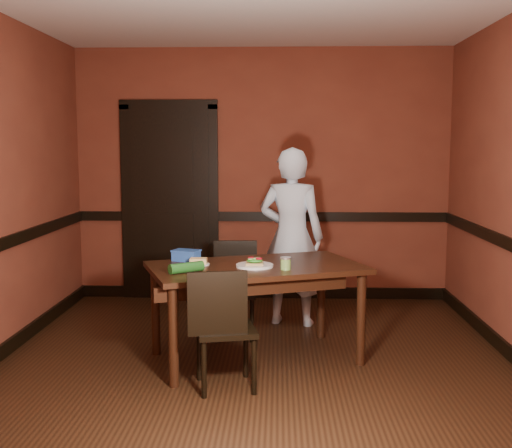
# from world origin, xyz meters

# --- Properties ---
(floor) EXTENTS (4.00, 4.50, 0.01)m
(floor) POSITION_xyz_m (0.00, 0.00, 0.00)
(floor) COLOR black
(floor) RESTS_ON ground
(wall_back) EXTENTS (4.00, 0.02, 2.70)m
(wall_back) POSITION_xyz_m (0.00, 2.25, 1.35)
(wall_back) COLOR brown
(wall_back) RESTS_ON ground
(wall_front) EXTENTS (4.00, 0.02, 2.70)m
(wall_front) POSITION_xyz_m (0.00, -2.25, 1.35)
(wall_front) COLOR brown
(wall_front) RESTS_ON ground
(dado_back) EXTENTS (4.00, 0.03, 0.10)m
(dado_back) POSITION_xyz_m (0.00, 2.23, 0.90)
(dado_back) COLOR black
(dado_back) RESTS_ON ground
(baseboard_back) EXTENTS (4.00, 0.03, 0.12)m
(baseboard_back) POSITION_xyz_m (0.00, 2.23, 0.06)
(baseboard_back) COLOR black
(baseboard_back) RESTS_ON ground
(door) EXTENTS (1.05, 0.07, 2.20)m
(door) POSITION_xyz_m (-1.00, 2.22, 1.09)
(door) COLOR black
(door) RESTS_ON ground
(dining_table) EXTENTS (1.81, 1.40, 0.75)m
(dining_table) POSITION_xyz_m (0.00, 0.19, 0.38)
(dining_table) COLOR black
(dining_table) RESTS_ON floor
(chair_far) EXTENTS (0.40, 0.40, 0.83)m
(chair_far) POSITION_xyz_m (-0.21, 0.78, 0.41)
(chair_far) COLOR black
(chair_far) RESTS_ON floor
(chair_near) EXTENTS (0.47, 0.47, 0.85)m
(chair_near) POSITION_xyz_m (-0.18, -0.40, 0.43)
(chair_near) COLOR black
(chair_near) RESTS_ON floor
(person) EXTENTS (0.67, 0.51, 1.65)m
(person) POSITION_xyz_m (0.30, 1.22, 0.83)
(person) COLOR silver
(person) RESTS_ON floor
(sandwich_plate) EXTENTS (0.28, 0.28, 0.07)m
(sandwich_plate) POSITION_xyz_m (-0.00, 0.12, 0.77)
(sandwich_plate) COLOR silver
(sandwich_plate) RESTS_ON dining_table
(sauce_jar) EXTENTS (0.08, 0.08, 0.09)m
(sauce_jar) POSITION_xyz_m (0.23, 0.01, 0.80)
(sauce_jar) COLOR #6A9645
(sauce_jar) RESTS_ON dining_table
(cheese_saucer) EXTENTS (0.17, 0.17, 0.05)m
(cheese_saucer) POSITION_xyz_m (-0.44, 0.18, 0.77)
(cheese_saucer) COLOR silver
(cheese_saucer) RESTS_ON dining_table
(food_tub) EXTENTS (0.24, 0.20, 0.09)m
(food_tub) POSITION_xyz_m (-0.56, 0.36, 0.79)
(food_tub) COLOR blue
(food_tub) RESTS_ON dining_table
(wrapped_veg) EXTENTS (0.26, 0.21, 0.07)m
(wrapped_veg) POSITION_xyz_m (-0.49, -0.12, 0.79)
(wrapped_veg) COLOR #1A4D19
(wrapped_veg) RESTS_ON dining_table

